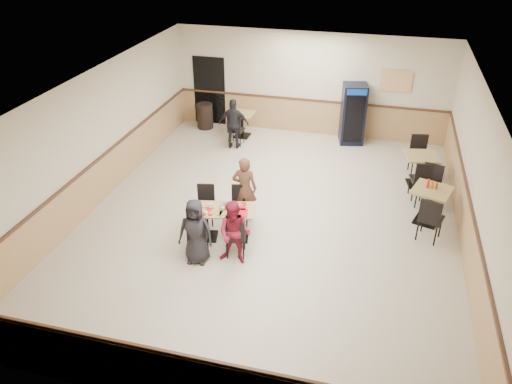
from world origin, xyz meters
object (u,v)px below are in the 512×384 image
(diner_woman_left, at_px, (196,232))
(back_table, at_px, (242,121))
(lone_diner, at_px, (234,124))
(diner_man_opposite, at_px, (245,189))
(main_table, at_px, (222,219))
(diner_woman_right, at_px, (235,233))
(trash_bin, at_px, (205,116))
(side_table_near, at_px, (430,200))
(side_table_far, at_px, (420,165))
(pepsi_cooler, at_px, (353,114))

(diner_woman_left, height_order, back_table, diner_woman_left)
(lone_diner, xyz_separation_m, back_table, (0.00, 0.83, -0.23))
(diner_man_opposite, bearing_deg, diner_woman_left, 68.50)
(main_table, relative_size, back_table, 1.92)
(diner_woman_right, bearing_deg, trash_bin, 116.33)
(diner_woman_left, height_order, side_table_near, diner_woman_left)
(side_table_far, xyz_separation_m, pepsi_cooler, (-1.84, 2.18, 0.33))
(lone_diner, xyz_separation_m, pepsi_cooler, (3.17, 1.22, 0.15))
(side_table_far, distance_m, trash_bin, 6.66)
(main_table, relative_size, diner_woman_left, 1.04)
(side_table_far, bearing_deg, side_table_near, -84.52)
(diner_woman_right, distance_m, trash_bin, 6.83)
(diner_woman_right, height_order, side_table_near, diner_woman_right)
(lone_diner, height_order, pepsi_cooler, pepsi_cooler)
(diner_woman_left, xyz_separation_m, diner_woman_right, (0.72, 0.16, -0.01))
(main_table, distance_m, side_table_far, 5.21)
(diner_woman_right, bearing_deg, back_table, 106.53)
(diner_woman_left, bearing_deg, side_table_far, 39.41)
(side_table_far, relative_size, pepsi_cooler, 0.51)
(diner_woman_left, bearing_deg, diner_man_opposite, 68.60)
(side_table_far, bearing_deg, lone_diner, 169.16)
(diner_woman_left, xyz_separation_m, side_table_far, (4.21, 4.23, -0.14))
(diner_man_opposite, xyz_separation_m, trash_bin, (-2.58, 4.65, -0.35))
(back_table, bearing_deg, trash_bin, 164.84)
(back_table, bearing_deg, diner_woman_left, -82.35)
(diner_man_opposite, distance_m, pepsi_cooler, 5.06)
(diner_woman_left, bearing_deg, lone_diner, 93.12)
(main_table, xyz_separation_m, pepsi_cooler, (2.13, 5.55, 0.40))
(side_table_far, xyz_separation_m, trash_bin, (-6.31, 2.14, -0.15))
(side_table_near, xyz_separation_m, back_table, (-5.18, 3.47, -0.05))
(pepsi_cooler, bearing_deg, diner_woman_left, -122.20)
(trash_bin, bearing_deg, main_table, -66.99)
(back_table, bearing_deg, diner_woman_right, -75.35)
(main_table, bearing_deg, lone_diner, 91.38)
(diner_man_opposite, distance_m, back_table, 4.50)
(diner_woman_left, bearing_deg, main_table, 68.60)
(lone_diner, height_order, trash_bin, lone_diner)
(main_table, bearing_deg, side_table_far, 28.14)
(back_table, xyz_separation_m, trash_bin, (-1.29, 0.35, -0.10))
(pepsi_cooler, distance_m, trash_bin, 4.49)
(diner_man_opposite, xyz_separation_m, side_table_near, (3.89, 0.83, -0.19))
(diner_woman_left, relative_size, side_table_far, 1.53)
(side_table_near, bearing_deg, back_table, 146.15)
(side_table_near, bearing_deg, lone_diner, 152.96)
(diner_woman_right, relative_size, trash_bin, 1.70)
(diner_woman_right, height_order, pepsi_cooler, pepsi_cooler)
(diner_woman_left, relative_size, pepsi_cooler, 0.78)
(side_table_far, bearing_deg, diner_woman_left, -134.86)
(diner_woman_left, distance_m, lone_diner, 5.25)
(side_table_far, distance_m, pepsi_cooler, 2.87)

